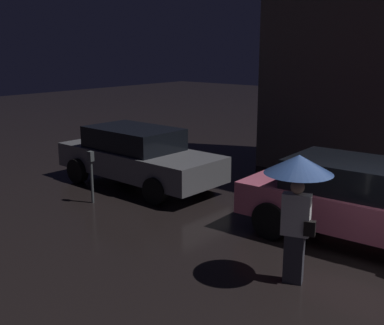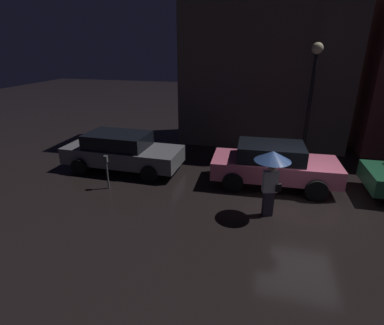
{
  "view_description": "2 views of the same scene",
  "coord_description": "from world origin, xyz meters",
  "views": [
    {
      "loc": [
        1.93,
        -6.75,
        3.43
      ],
      "look_at": [
        -3.92,
        0.28,
        1.21
      ],
      "focal_mm": 45.0,
      "sensor_mm": 36.0,
      "label": 1
    },
    {
      "loc": [
        -1.43,
        -8.5,
        4.58
      ],
      "look_at": [
        -3.6,
        0.38,
        0.95
      ],
      "focal_mm": 28.0,
      "sensor_mm": 36.0,
      "label": 2
    }
  ],
  "objects": [
    {
      "name": "building_facade_left",
      "position": [
        -1.63,
        6.5,
        5.1
      ],
      "size": [
        7.56,
        3.0,
        10.2
      ],
      "color": "#564C47",
      "rests_on": "ground"
    },
    {
      "name": "parked_car_pink",
      "position": [
        -0.99,
        1.35,
        0.78
      ],
      "size": [
        4.24,
        1.92,
        1.48
      ],
      "rotation": [
        0.0,
        0.0,
        0.04
      ],
      "color": "#DB6684",
      "rests_on": "ground"
    },
    {
      "name": "parking_meter",
      "position": [
        -6.36,
        -0.27,
        0.74
      ],
      "size": [
        0.12,
        0.1,
        1.18
      ],
      "color": "#4C5154",
      "rests_on": "ground"
    },
    {
      "name": "street_lamp_near",
      "position": [
        0.27,
        4.1,
        3.23
      ],
      "size": [
        0.43,
        0.43,
        4.65
      ],
      "color": "black",
      "rests_on": "ground"
    },
    {
      "name": "parked_car_grey",
      "position": [
        -6.63,
        1.4,
        0.76
      ],
      "size": [
        4.52,
        1.92,
        1.45
      ],
      "rotation": [
        0.0,
        0.0,
        -0.03
      ],
      "color": "slate",
      "rests_on": "ground"
    },
    {
      "name": "ground_plane",
      "position": [
        0.0,
        0.0,
        0.0
      ],
      "size": [
        60.0,
        60.0,
        0.0
      ],
      "primitive_type": "plane",
      "color": "black"
    },
    {
      "name": "pedestrian_with_umbrella",
      "position": [
        -1.11,
        -0.75,
        1.54
      ],
      "size": [
        0.98,
        0.98,
        1.95
      ],
      "rotation": [
        0.0,
        0.0,
        0.31
      ],
      "color": "#383842",
      "rests_on": "ground"
    }
  ]
}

